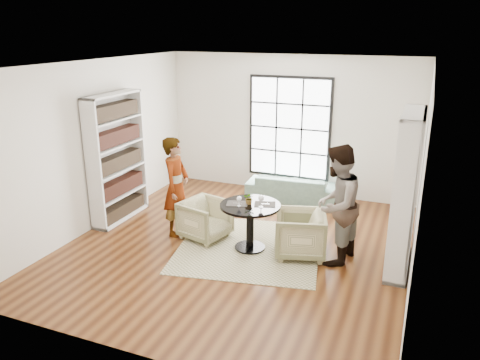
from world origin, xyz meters
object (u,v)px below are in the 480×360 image
at_px(person_right, 336,205).
at_px(wine_glass_right, 261,199).
at_px(sofa, 292,188).
at_px(wine_glass_left, 239,199).
at_px(flower_centerpiece, 249,198).
at_px(pedestal_table, 250,217).
at_px(person_left, 176,186).
at_px(armchair_right, 300,234).
at_px(armchair_left, 205,219).

relative_size(person_right, wine_glass_right, 9.22).
bearing_deg(sofa, person_right, 115.32).
distance_m(wine_glass_left, flower_centerpiece, 0.20).
bearing_deg(pedestal_table, wine_glass_left, -135.54).
height_order(sofa, flower_centerpiece, flower_centerpiece).
distance_m(sofa, wine_glass_left, 2.70).
xyz_separation_m(pedestal_table, person_left, (-1.43, 0.12, 0.31)).
height_order(wine_glass_left, wine_glass_right, wine_glass_right).
relative_size(pedestal_table, flower_centerpiece, 4.99).
distance_m(wine_glass_left, wine_glass_right, 0.35).
xyz_separation_m(sofa, person_left, (-1.45, -2.36, 0.60)).
bearing_deg(armchair_right, flower_centerpiece, -100.09).
distance_m(armchair_left, person_right, 2.32).
xyz_separation_m(pedestal_table, armchair_left, (-0.88, 0.12, -0.23)).
distance_m(pedestal_table, armchair_right, 0.85).
distance_m(armchair_right, person_left, 2.30).
bearing_deg(flower_centerpiece, sofa, 89.00).
relative_size(armchair_left, wine_glass_left, 4.41).
relative_size(sofa, wine_glass_right, 9.27).
bearing_deg(person_right, wine_glass_right, -72.03).
bearing_deg(person_left, armchair_left, -95.63).
xyz_separation_m(armchair_right, wine_glass_left, (-0.96, -0.23, 0.55)).
distance_m(sofa, person_left, 2.84).
bearing_deg(armchair_right, wine_glass_right, -92.38).
bearing_deg(person_right, sofa, -139.56).
bearing_deg(flower_centerpiece, pedestal_table, -37.16).
relative_size(sofa, armchair_right, 2.35).
xyz_separation_m(sofa, person_right, (1.35, -2.38, 0.67)).
xyz_separation_m(sofa, wine_glass_left, (-0.16, -2.62, 0.64)).
distance_m(pedestal_table, flower_centerpiece, 0.32).
distance_m(armchair_right, wine_glass_right, 0.85).
bearing_deg(flower_centerpiece, wine_glass_right, -16.10).
relative_size(pedestal_table, sofa, 0.52).
bearing_deg(flower_centerpiece, person_right, 3.26).
height_order(sofa, person_left, person_left).
bearing_deg(flower_centerpiece, wine_glass_left, -127.64).
bearing_deg(person_left, flower_centerpiece, -99.76).
bearing_deg(armchair_left, wine_glass_right, -84.21).
bearing_deg(armchair_left, pedestal_table, -83.12).
height_order(pedestal_table, sofa, pedestal_table).
bearing_deg(armchair_left, wine_glass_left, -94.61).
bearing_deg(sofa, armchair_right, 104.34).
bearing_deg(wine_glass_left, person_left, 168.76).
distance_m(wine_glass_right, flower_centerpiece, 0.24).
distance_m(armchair_right, flower_centerpiece, 0.99).
distance_m(person_left, wine_glass_left, 1.31).
xyz_separation_m(pedestal_table, armchair_right, (0.82, 0.10, -0.21)).
relative_size(armchair_left, person_left, 0.43).
xyz_separation_m(wine_glass_left, flower_centerpiece, (0.12, 0.15, -0.02)).
relative_size(person_left, wine_glass_left, 10.27).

